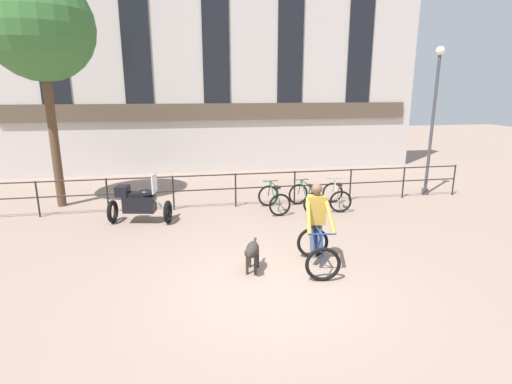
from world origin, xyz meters
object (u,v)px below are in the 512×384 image
(cyclist_with_bike, at_px, (317,231))
(parked_bicycle_mid_left, at_px, (306,198))
(dog, at_px, (252,251))
(parked_motorcycle, at_px, (139,203))
(street_lamp, at_px, (433,115))
(parked_bicycle_near_lamp, at_px, (274,199))
(parked_bicycle_mid_right, at_px, (336,196))

(cyclist_with_bike, distance_m, parked_bicycle_mid_left, 4.03)
(dog, bearing_deg, parked_motorcycle, 143.54)
(parked_bicycle_mid_left, distance_m, street_lamp, 5.23)
(cyclist_with_bike, distance_m, parked_bicycle_near_lamp, 3.90)
(street_lamp, bearing_deg, parked_bicycle_near_lamp, -170.71)
(parked_bicycle_mid_right, relative_size, street_lamp, 0.25)
(parked_bicycle_near_lamp, xyz_separation_m, parked_bicycle_mid_right, (1.97, 0.00, -0.00))
(cyclist_with_bike, relative_size, parked_bicycle_mid_left, 1.42)
(parked_bicycle_mid_right, bearing_deg, parked_bicycle_near_lamp, 8.73)
(dog, relative_size, parked_bicycle_near_lamp, 0.76)
(cyclist_with_bike, bearing_deg, parked_motorcycle, 145.81)
(parked_bicycle_mid_right, bearing_deg, dog, 58.58)
(street_lamp, bearing_deg, dog, -144.99)
(parked_bicycle_mid_right, bearing_deg, parked_bicycle_mid_left, 8.73)
(parked_bicycle_near_lamp, distance_m, street_lamp, 6.12)
(parked_bicycle_near_lamp, bearing_deg, parked_motorcycle, -0.38)
(parked_motorcycle, xyz_separation_m, parked_bicycle_near_lamp, (3.83, 0.38, -0.20))
(parked_bicycle_mid_left, bearing_deg, street_lamp, -177.12)
(parked_motorcycle, height_order, parked_bicycle_mid_right, parked_motorcycle)
(dog, distance_m, parked_bicycle_mid_left, 4.60)
(cyclist_with_bike, height_order, street_lamp, street_lamp)
(parked_bicycle_near_lamp, bearing_deg, cyclist_with_bike, 83.67)
(dog, bearing_deg, parked_bicycle_near_lamp, 89.90)
(dog, distance_m, street_lamp, 8.77)
(parked_bicycle_mid_right, bearing_deg, street_lamp, -157.10)
(parked_bicycle_near_lamp, distance_m, parked_bicycle_mid_right, 1.97)
(parked_motorcycle, distance_m, street_lamp, 9.73)
(parked_bicycle_mid_left, height_order, street_lamp, street_lamp)
(parked_motorcycle, distance_m, parked_bicycle_mid_right, 5.81)
(cyclist_with_bike, height_order, parked_motorcycle, cyclist_with_bike)
(parked_bicycle_mid_right, xyz_separation_m, street_lamp, (3.61, 0.91, 2.35))
(cyclist_with_bike, height_order, dog, cyclist_with_bike)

